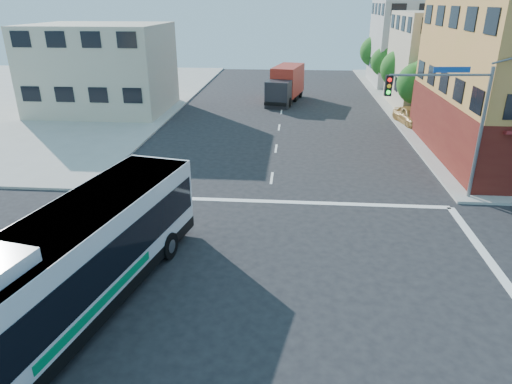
{
  "coord_description": "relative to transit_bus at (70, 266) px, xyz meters",
  "views": [
    {
      "loc": [
        1.21,
        -12.82,
        9.96
      ],
      "look_at": [
        -0.28,
        4.9,
        2.47
      ],
      "focal_mm": 32.0,
      "sensor_mm": 36.0,
      "label": 1
    }
  ],
  "objects": [
    {
      "name": "ground",
      "position": [
        5.93,
        0.58,
        -1.93
      ],
      "size": [
        120.0,
        120.0,
        0.0
      ],
      "primitive_type": "plane",
      "color": "black",
      "rests_on": "ground"
    },
    {
      "name": "building_east_near",
      "position": [
        22.91,
        34.56,
        2.58
      ],
      "size": [
        12.06,
        10.06,
        9.0
      ],
      "color": "tan",
      "rests_on": "ground"
    },
    {
      "name": "building_east_far",
      "position": [
        22.91,
        48.56,
        3.08
      ],
      "size": [
        12.06,
        10.06,
        10.0
      ],
      "color": "#A3A29D",
      "rests_on": "ground"
    },
    {
      "name": "building_west",
      "position": [
        -11.09,
        30.56,
        2.08
      ],
      "size": [
        12.06,
        10.06,
        8.0
      ],
      "color": "#BCB39C",
      "rests_on": "ground"
    },
    {
      "name": "signal_mast_ne",
      "position": [
        15.01,
        11.2,
        3.05
      ],
      "size": [
        7.91,
        1.13,
        8.07
      ],
      "color": "slate",
      "rests_on": "ground"
    },
    {
      "name": "street_tree_a",
      "position": [
        17.83,
        28.5,
        1.66
      ],
      "size": [
        3.6,
        3.6,
        5.53
      ],
      "color": "#3A2215",
      "rests_on": "ground"
    },
    {
      "name": "street_tree_b",
      "position": [
        17.83,
        36.5,
        1.83
      ],
      "size": [
        3.8,
        3.8,
        5.79
      ],
      "color": "#3A2215",
      "rests_on": "ground"
    },
    {
      "name": "street_tree_c",
      "position": [
        17.83,
        44.5,
        1.53
      ],
      "size": [
        3.4,
        3.4,
        5.29
      ],
      "color": "#3A2215",
      "rests_on": "ground"
    },
    {
      "name": "street_tree_d",
      "position": [
        17.83,
        52.5,
        1.95
      ],
      "size": [
        4.0,
        4.0,
        6.03
      ],
      "color": "#3A2215",
      "rests_on": "ground"
    },
    {
      "name": "transit_bus",
      "position": [
        0.0,
        0.0,
        0.0
      ],
      "size": [
        5.4,
        13.6,
        3.94
      ],
      "rotation": [
        0.0,
        0.0,
        -0.2
      ],
      "color": "black",
      "rests_on": "ground"
    },
    {
      "name": "box_truck",
      "position": [
        6.17,
        36.31,
        -0.18
      ],
      "size": [
        3.98,
        8.32,
        3.61
      ],
      "rotation": [
        0.0,
        0.0,
        -0.22
      ],
      "color": "#232428",
      "rests_on": "ground"
    },
    {
      "name": "parked_car",
      "position": [
        17.19,
        27.51,
        -1.17
      ],
      "size": [
        2.6,
        4.73,
        1.52
      ],
      "primitive_type": "imported",
      "rotation": [
        0.0,
        0.0,
        0.19
      ],
      "color": "tan",
      "rests_on": "ground"
    }
  ]
}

